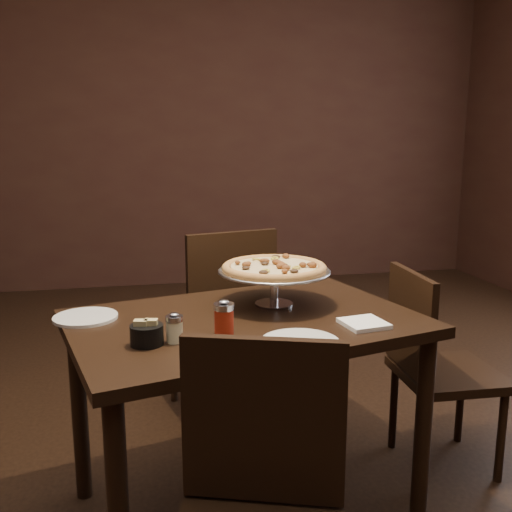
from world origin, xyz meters
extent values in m
cube|color=black|center=(0.00, 0.00, -0.01)|extent=(6.00, 7.00, 0.02)
cube|color=black|center=(0.00, 3.51, 1.40)|extent=(6.00, 0.02, 2.80)
cube|color=black|center=(0.04, 0.01, 0.72)|extent=(1.33, 1.04, 0.04)
cylinder|color=black|center=(0.63, -0.19, 0.35)|extent=(0.06, 0.06, 0.70)
cylinder|color=black|center=(-0.56, 0.21, 0.35)|extent=(0.06, 0.06, 0.70)
cylinder|color=black|center=(0.47, 0.46, 0.35)|extent=(0.06, 0.06, 0.70)
cylinder|color=#B0B0B7|center=(0.17, 0.14, 0.74)|extent=(0.14, 0.14, 0.01)
cylinder|color=#B0B0B7|center=(0.17, 0.14, 0.80)|extent=(0.03, 0.03, 0.11)
cylinder|color=#B0B0B7|center=(0.17, 0.14, 0.86)|extent=(0.10, 0.10, 0.01)
cylinder|color=#AAABB0|center=(0.17, 0.14, 0.87)|extent=(0.41, 0.41, 0.01)
torus|color=#AAABB0|center=(0.17, 0.14, 0.87)|extent=(0.42, 0.42, 0.01)
cylinder|color=#955E2C|center=(0.17, 0.14, 0.88)|extent=(0.38, 0.38, 0.01)
torus|color=#955E2C|center=(0.17, 0.14, 0.88)|extent=(0.39, 0.39, 0.03)
cylinder|color=tan|center=(0.17, 0.14, 0.89)|extent=(0.32, 0.32, 0.01)
cylinder|color=#F9F7C2|center=(-0.22, -0.18, 0.77)|extent=(0.05, 0.05, 0.07)
cylinder|color=#B0B0B7|center=(-0.22, -0.18, 0.81)|extent=(0.05, 0.05, 0.02)
ellipsoid|color=#B0B0B7|center=(-0.22, -0.18, 0.82)|extent=(0.03, 0.03, 0.01)
cylinder|color=#9B180E|center=(-0.06, -0.14, 0.78)|extent=(0.06, 0.06, 0.08)
cylinder|color=#B0B0B7|center=(-0.06, -0.14, 0.83)|extent=(0.07, 0.07, 0.02)
ellipsoid|color=#B0B0B7|center=(-0.06, -0.14, 0.84)|extent=(0.03, 0.03, 0.01)
cylinder|color=black|center=(-0.30, -0.19, 0.77)|extent=(0.10, 0.10, 0.06)
cube|color=tan|center=(-0.32, -0.19, 0.78)|extent=(0.04, 0.04, 0.07)
cube|color=tan|center=(-0.29, -0.19, 0.78)|extent=(0.04, 0.04, 0.07)
cube|color=white|center=(0.41, -0.16, 0.74)|extent=(0.16, 0.16, 0.01)
cylinder|color=silver|center=(-0.51, 0.12, 0.74)|extent=(0.22, 0.22, 0.01)
cylinder|color=silver|center=(0.15, -0.28, 0.74)|extent=(0.24, 0.24, 0.01)
cone|color=#B0B0B7|center=(0.26, 0.05, 0.87)|extent=(0.14, 0.14, 0.00)
cylinder|color=black|center=(0.26, 0.05, 0.87)|extent=(0.11, 0.07, 0.02)
cube|color=black|center=(0.05, 0.83, 0.45)|extent=(0.53, 0.53, 0.04)
cube|color=black|center=(0.10, 0.64, 0.71)|extent=(0.43, 0.14, 0.46)
cylinder|color=black|center=(0.18, 1.05, 0.21)|extent=(0.04, 0.04, 0.43)
cylinder|color=black|center=(-0.16, 0.96, 0.21)|extent=(0.04, 0.04, 0.43)
cylinder|color=black|center=(0.27, 0.70, 0.21)|extent=(0.04, 0.04, 0.43)
cylinder|color=black|center=(-0.08, 0.62, 0.21)|extent=(0.04, 0.04, 0.43)
cube|color=black|center=(-0.03, -0.59, 0.66)|extent=(0.40, 0.16, 0.43)
cube|color=black|center=(0.91, 0.13, 0.40)|extent=(0.41, 0.41, 0.04)
cube|color=black|center=(0.73, 0.14, 0.63)|extent=(0.04, 0.39, 0.41)
cylinder|color=black|center=(1.06, -0.04, 0.19)|extent=(0.03, 0.03, 0.38)
cylinder|color=black|center=(1.07, 0.28, 0.19)|extent=(0.03, 0.03, 0.38)
cylinder|color=black|center=(0.74, -0.02, 0.19)|extent=(0.03, 0.03, 0.38)
cylinder|color=black|center=(0.76, 0.29, 0.19)|extent=(0.03, 0.03, 0.38)
camera|label=1|loc=(-0.32, -1.86, 1.34)|focal=40.00mm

